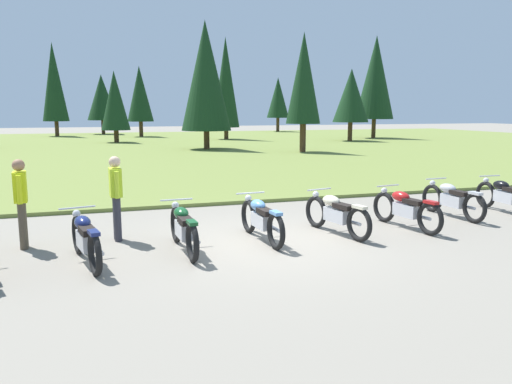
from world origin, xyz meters
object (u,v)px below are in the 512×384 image
object	(u,v)px
motorcycle_black	(505,196)
rider_with_back_turned	(21,198)
motorcycle_navy	(85,238)
motorcycle_red	(406,208)
motorcycle_silver	(452,199)
motorcycle_british_green	(183,228)
rider_checking_bike	(116,193)
motorcycle_sky_blue	(261,219)
motorcycle_cream	(336,213)

from	to	relation	value
motorcycle_black	rider_with_back_turned	xyz separation A→B (m)	(-11.06, 0.13, 0.51)
motorcycle_navy	rider_with_back_turned	distance (m)	1.84
motorcycle_red	motorcycle_silver	world-z (taller)	same
motorcycle_navy	motorcycle_silver	bearing A→B (deg)	8.31
motorcycle_navy	motorcycle_british_green	bearing A→B (deg)	8.28
motorcycle_navy	motorcycle_black	world-z (taller)	same
rider_with_back_turned	rider_checking_bike	distance (m)	1.69
motorcycle_british_green	rider_with_back_turned	size ratio (longest dim) A/B	1.26
motorcycle_navy	motorcycle_red	distance (m)	6.62
motorcycle_silver	rider_with_back_turned	xyz separation A→B (m)	(-9.45, 0.15, 0.51)
motorcycle_navy	rider_with_back_turned	world-z (taller)	rider_with_back_turned
motorcycle_black	rider_checking_bike	world-z (taller)	rider_checking_bike
motorcycle_british_green	motorcycle_navy	bearing A→B (deg)	-171.72
motorcycle_black	motorcycle_red	bearing A→B (deg)	-168.84
motorcycle_red	motorcycle_silver	distance (m)	1.86
motorcycle_sky_blue	motorcycle_british_green	bearing A→B (deg)	-169.12
motorcycle_navy	motorcycle_sky_blue	distance (m)	3.32
motorcycle_black	rider_checking_bike	bearing A→B (deg)	178.75
motorcycle_sky_blue	motorcycle_silver	bearing A→B (deg)	7.50
motorcycle_navy	rider_with_back_turned	xyz separation A→B (m)	(-1.12, 1.36, 0.51)
rider_checking_bike	motorcycle_sky_blue	bearing A→B (deg)	-18.13
motorcycle_silver	rider_checking_bike	bearing A→B (deg)	178.39
motorcycle_sky_blue	motorcycle_black	xyz separation A→B (m)	(6.67, 0.68, 0.00)
motorcycle_sky_blue	motorcycle_navy	bearing A→B (deg)	-170.45
rider_with_back_turned	motorcycle_british_green	bearing A→B (deg)	-21.77
motorcycle_black	rider_with_back_turned	size ratio (longest dim) A/B	1.26
motorcycle_silver	motorcycle_red	bearing A→B (deg)	-159.60
motorcycle_cream	motorcycle_silver	size ratio (longest dim) A/B	0.99
motorcycle_red	rider_with_back_turned	world-z (taller)	rider_with_back_turned
motorcycle_red	motorcycle_silver	xyz separation A→B (m)	(1.74, 0.65, 0.00)
motorcycle_cream	motorcycle_black	world-z (taller)	same
motorcycle_british_green	motorcycle_red	size ratio (longest dim) A/B	1.01
motorcycle_silver	motorcycle_cream	bearing A→B (deg)	-169.22
motorcycle_british_green	motorcycle_black	distance (m)	8.32
motorcycle_sky_blue	motorcycle_red	world-z (taller)	same
motorcycle_navy	motorcycle_red	bearing A→B (deg)	4.95
rider_with_back_turned	rider_checking_bike	bearing A→B (deg)	2.42
motorcycle_cream	motorcycle_black	bearing A→B (deg)	7.53
motorcycle_sky_blue	motorcycle_red	size ratio (longest dim) A/B	1.01
motorcycle_british_green	rider_checking_bike	distance (m)	1.71
motorcycle_british_green	motorcycle_red	distance (m)	4.92
motorcycle_british_green	rider_checking_bike	size ratio (longest dim) A/B	1.26
motorcycle_sky_blue	motorcycle_cream	size ratio (longest dim) A/B	1.01
motorcycle_cream	motorcycle_red	bearing A→B (deg)	0.14
motorcycle_black	rider_checking_bike	distance (m)	9.38
motorcycle_cream	rider_checking_bike	size ratio (longest dim) A/B	1.24
motorcycle_silver	rider_with_back_turned	size ratio (longest dim) A/B	1.26
motorcycle_british_green	motorcycle_cream	bearing A→B (deg)	5.68
motorcycle_cream	rider_with_back_turned	world-z (taller)	rider_with_back_turned
motorcycle_british_green	motorcycle_silver	xyz separation A→B (m)	(6.65, 0.97, 0.00)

